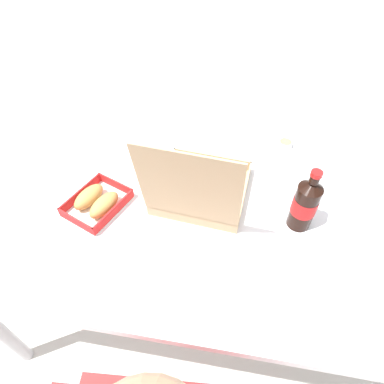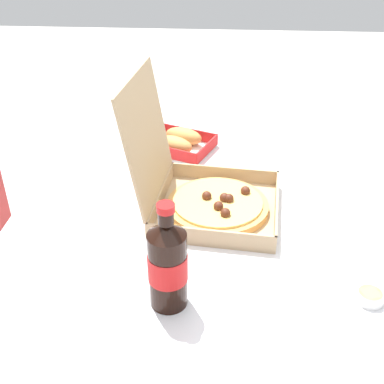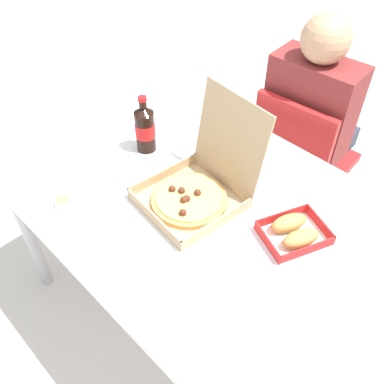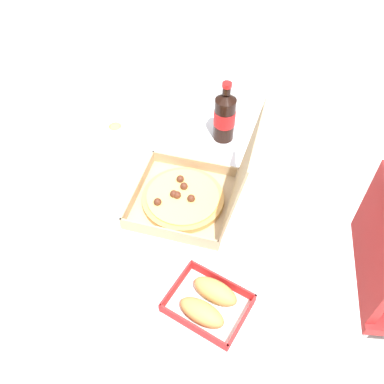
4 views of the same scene
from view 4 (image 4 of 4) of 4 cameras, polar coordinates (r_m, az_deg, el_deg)
The scene contains 7 objects.
ground_plane at distance 1.88m, azimuth 0.08°, elevation -17.16°, with size 10.00×10.00×0.00m, color beige.
dining_table at distance 1.29m, azimuth 0.11°, elevation -5.01°, with size 1.47×0.93×0.75m.
pizza_box_open at distance 1.22m, azimuth 0.08°, elevation -0.25°, with size 0.32×0.37×0.33m.
bread_side_box at distance 1.05m, azimuth 2.31°, elevation -15.08°, with size 0.21×0.23×0.06m.
cola_bottle at distance 1.41m, azimuth 4.55°, elevation 10.48°, with size 0.07×0.07×0.22m.
paper_menu at distance 1.63m, azimuth 11.54°, elevation 11.43°, with size 0.21×0.15×0.00m, color white.
dipping_sauce_cup at distance 1.51m, azimuth -10.58°, elevation 8.70°, with size 0.06×0.06×0.02m.
Camera 4 is at (0.74, 0.12, 1.72)m, focal length 38.46 mm.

